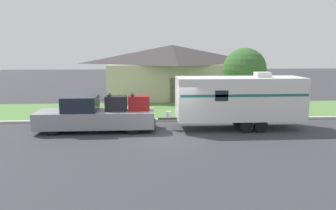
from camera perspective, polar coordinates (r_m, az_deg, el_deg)
ground_plane at (r=16.99m, az=0.97°, el=-5.49°), size 120.00×120.00×0.00m
curb_strip at (r=20.61m, az=0.09°, el=-2.60°), size 80.00×0.30×0.14m
lawn_strip at (r=24.19m, az=-0.51°, el=-0.91°), size 80.00×7.00×0.03m
house_across_street at (r=30.90m, az=0.76°, el=6.06°), size 12.40×7.72×4.87m
pickup_truck at (r=18.38m, az=-12.36°, el=-1.70°), size 6.48×2.00×2.05m
travel_trailer at (r=18.77m, az=12.33°, el=1.16°), size 8.08×2.24×3.20m
mailbox at (r=21.51m, az=7.13°, el=0.51°), size 0.48×0.20×1.37m
tree_in_yard at (r=24.77m, az=13.19°, el=6.04°), size 3.15×3.15×4.58m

